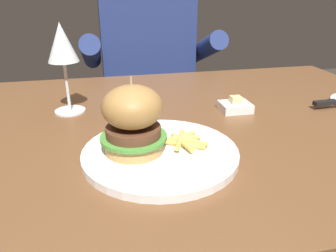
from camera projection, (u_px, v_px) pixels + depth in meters
dining_table at (161, 159)px, 0.75m from camera, size 1.29×0.81×0.74m
main_plate at (160, 153)px, 0.57m from camera, size 0.27×0.27×0.01m
burger_sandwich at (133, 119)px, 0.54m from camera, size 0.11×0.11×0.13m
fries_pile at (184, 140)px, 0.58m from camera, size 0.08×0.08×0.01m
wine_glass at (62, 46)px, 0.71m from camera, size 0.07×0.07×0.20m
butter_dish at (235, 106)px, 0.77m from camera, size 0.07×0.06×0.04m
diner_person at (148, 98)px, 1.41m from camera, size 0.51×0.36×1.18m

